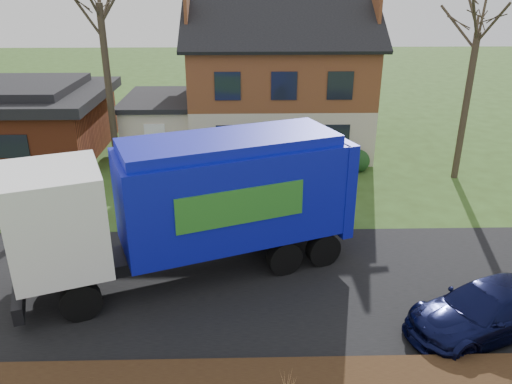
{
  "coord_description": "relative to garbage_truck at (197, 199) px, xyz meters",
  "views": [
    {
      "loc": [
        0.13,
        -12.78,
        8.38
      ],
      "look_at": [
        0.51,
        2.5,
        1.96
      ],
      "focal_mm": 35.0,
      "sensor_mm": 36.0,
      "label": 1
    }
  ],
  "objects": [
    {
      "name": "ground",
      "position": [
        1.27,
        -0.78,
        -2.46
      ],
      "size": [
        120.0,
        120.0,
        0.0
      ],
      "primitive_type": "plane",
      "color": "#2E4818",
      "rests_on": "ground"
    },
    {
      "name": "road",
      "position": [
        1.27,
        -0.78,
        -2.45
      ],
      "size": [
        80.0,
        7.0,
        0.02
      ],
      "primitive_type": "cube",
      "color": "black",
      "rests_on": "ground"
    },
    {
      "name": "main_house",
      "position": [
        2.76,
        13.12,
        1.57
      ],
      "size": [
        12.95,
        8.95,
        9.26
      ],
      "color": "beige",
      "rests_on": "ground"
    },
    {
      "name": "ranch_house",
      "position": [
        -10.73,
        12.22,
        -0.65
      ],
      "size": [
        9.8,
        8.2,
        3.7
      ],
      "color": "brown",
      "rests_on": "ground"
    },
    {
      "name": "garbage_truck",
      "position": [
        0.0,
        0.0,
        0.0
      ],
      "size": [
        10.25,
        6.04,
        4.27
      ],
      "rotation": [
        0.0,
        0.0,
        0.37
      ],
      "color": "black",
      "rests_on": "ground"
    },
    {
      "name": "silver_sedan",
      "position": [
        -0.89,
        3.27,
        -1.78
      ],
      "size": [
        4.37,
        3.05,
        1.37
      ],
      "primitive_type": "imported",
      "rotation": [
        0.0,
        0.0,
        1.14
      ],
      "color": "#ADB1B5",
      "rests_on": "ground"
    },
    {
      "name": "navy_wagon",
      "position": [
        7.6,
        -3.11,
        -1.81
      ],
      "size": [
        4.82,
        3.27,
        1.3
      ],
      "primitive_type": "imported",
      "rotation": [
        0.0,
        0.0,
        -1.21
      ],
      "color": "black",
      "rests_on": "ground"
    },
    {
      "name": "tree_front_east",
      "position": [
        11.2,
        7.94,
        5.07
      ],
      "size": [
        3.33,
        3.33,
        9.26
      ],
      "color": "#3D3225",
      "rests_on": "ground"
    }
  ]
}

